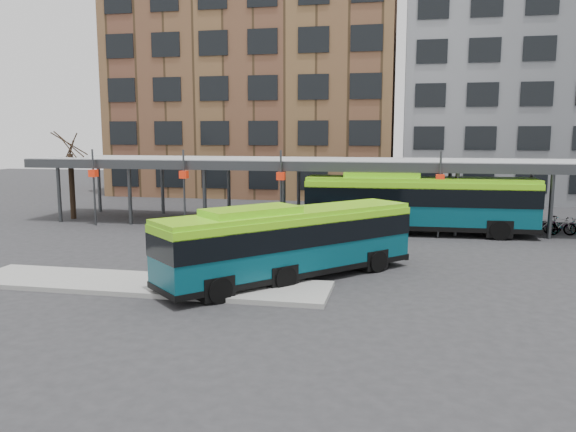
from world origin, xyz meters
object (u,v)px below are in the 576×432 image
(tree, at_px, (72,183))
(bus_rear, at_px, (418,202))
(bus_front, at_px, (290,241))
(pedestrian, at_px, (221,259))

(tree, xyz_separation_m, bus_rear, (22.87, -1.31, -0.58))
(bus_front, relative_size, pedestrian, 5.18)
(tree, bearing_deg, pedestrian, -43.82)
(bus_front, xyz_separation_m, pedestrian, (-2.26, -1.81, -0.45))
(bus_rear, xyz_separation_m, pedestrian, (-7.46, -13.48, -0.73))
(tree, xyz_separation_m, bus_front, (17.67, -12.99, -0.85))
(bus_front, bearing_deg, pedestrian, 171.51)
(bus_front, bearing_deg, tree, 96.53)
(bus_front, distance_m, pedestrian, 2.93)
(bus_rear, bearing_deg, bus_front, -115.41)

